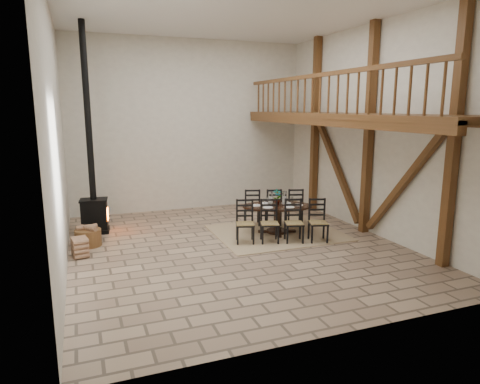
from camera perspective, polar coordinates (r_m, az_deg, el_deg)
name	(u,v)px	position (r m, az deg, el deg)	size (l,w,h in m)	color
ground	(236,247)	(9.58, -0.48, -7.30)	(8.00, 8.00, 0.00)	tan
room_shell	(287,109)	(9.56, 6.32, 10.98)	(7.02, 8.02, 5.01)	silver
rug	(277,233)	(10.62, 4.94, -5.41)	(3.00, 2.50, 0.02)	tan
dining_table	(278,219)	(10.45, 5.04, -3.66)	(2.29, 2.34, 1.09)	black
wood_stove	(93,188)	(10.97, -19.04, 0.53)	(0.71, 0.57, 5.00)	black
log_basket	(88,237)	(10.17, -19.59, -5.66)	(0.57, 0.57, 0.47)	brown
log_stack	(80,247)	(9.50, -20.55, -6.92)	(0.36, 0.45, 0.41)	tan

